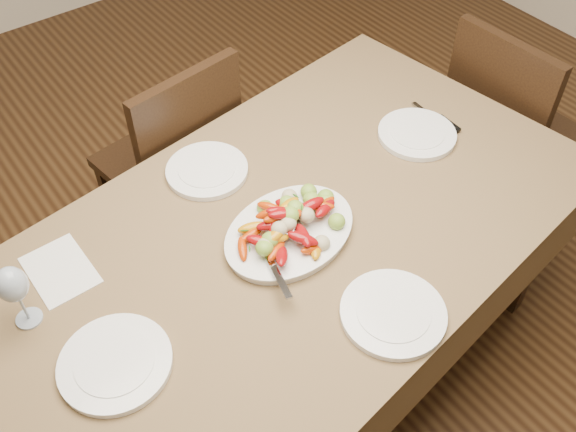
{
  "coord_description": "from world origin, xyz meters",
  "views": [
    {
      "loc": [
        -0.92,
        -0.8,
        2.1
      ],
      "look_at": [
        -0.21,
        0.15,
        0.82
      ],
      "focal_mm": 40.0,
      "sensor_mm": 36.0,
      "label": 1
    }
  ],
  "objects_px": {
    "chair_right": "(513,130)",
    "plate_right": "(417,134)",
    "serving_platter": "(289,234)",
    "plate_near": "(393,314)",
    "plate_left": "(115,363)",
    "wine_glass": "(17,295)",
    "chair_far": "(166,161)",
    "dining_table": "(288,309)",
    "plate_far": "(207,171)"
  },
  "relations": [
    {
      "from": "plate_far",
      "to": "serving_platter",
      "type": "bearing_deg",
      "value": -82.72
    },
    {
      "from": "plate_far",
      "to": "chair_far",
      "type": "bearing_deg",
      "value": 83.31
    },
    {
      "from": "chair_far",
      "to": "chair_right",
      "type": "distance_m",
      "value": 1.36
    },
    {
      "from": "plate_right",
      "to": "plate_left",
      "type": "bearing_deg",
      "value": -171.64
    },
    {
      "from": "plate_near",
      "to": "wine_glass",
      "type": "xyz_separation_m",
      "value": [
        -0.73,
        0.53,
        0.09
      ]
    },
    {
      "from": "chair_right",
      "to": "dining_table",
      "type": "bearing_deg",
      "value": 91.76
    },
    {
      "from": "chair_far",
      "to": "chair_right",
      "type": "xyz_separation_m",
      "value": [
        1.18,
        -0.66,
        0.0
      ]
    },
    {
      "from": "plate_left",
      "to": "serving_platter",
      "type": "bearing_deg",
      "value": 7.5
    },
    {
      "from": "plate_far",
      "to": "wine_glass",
      "type": "xyz_separation_m",
      "value": [
        -0.63,
        -0.18,
        0.09
      ]
    },
    {
      "from": "wine_glass",
      "to": "plate_right",
      "type": "bearing_deg",
      "value": -3.47
    },
    {
      "from": "plate_far",
      "to": "wine_glass",
      "type": "bearing_deg",
      "value": -163.82
    },
    {
      "from": "dining_table",
      "to": "plate_left",
      "type": "height_order",
      "value": "plate_left"
    },
    {
      "from": "serving_platter",
      "to": "plate_near",
      "type": "bearing_deg",
      "value": -82.33
    },
    {
      "from": "serving_platter",
      "to": "plate_near",
      "type": "distance_m",
      "value": 0.37
    },
    {
      "from": "chair_right",
      "to": "plate_right",
      "type": "bearing_deg",
      "value": 88.89
    },
    {
      "from": "chair_far",
      "to": "plate_near",
      "type": "distance_m",
      "value": 1.17
    },
    {
      "from": "plate_left",
      "to": "chair_right",
      "type": "bearing_deg",
      "value": 6.06
    },
    {
      "from": "plate_right",
      "to": "wine_glass",
      "type": "relative_size",
      "value": 1.22
    },
    {
      "from": "serving_platter",
      "to": "chair_far",
      "type": "bearing_deg",
      "value": 89.73
    },
    {
      "from": "chair_far",
      "to": "dining_table",
      "type": "bearing_deg",
      "value": 82.43
    },
    {
      "from": "plate_near",
      "to": "chair_right",
      "type": "bearing_deg",
      "value": 22.62
    },
    {
      "from": "chair_far",
      "to": "plate_far",
      "type": "distance_m",
      "value": 0.51
    },
    {
      "from": "chair_far",
      "to": "plate_far",
      "type": "xyz_separation_m",
      "value": [
        -0.05,
        -0.42,
        0.29
      ]
    },
    {
      "from": "chair_far",
      "to": "plate_left",
      "type": "distance_m",
      "value": 1.06
    },
    {
      "from": "plate_right",
      "to": "wine_glass",
      "type": "xyz_separation_m",
      "value": [
        -1.26,
        0.08,
        0.09
      ]
    },
    {
      "from": "chair_right",
      "to": "plate_right",
      "type": "distance_m",
      "value": 0.67
    },
    {
      "from": "serving_platter",
      "to": "plate_right",
      "type": "xyz_separation_m",
      "value": [
        0.58,
        0.09,
        -0.0
      ]
    },
    {
      "from": "serving_platter",
      "to": "wine_glass",
      "type": "distance_m",
      "value": 0.71
    },
    {
      "from": "plate_far",
      "to": "plate_near",
      "type": "bearing_deg",
      "value": -82.52
    },
    {
      "from": "plate_left",
      "to": "dining_table",
      "type": "bearing_deg",
      "value": 9.2
    },
    {
      "from": "serving_platter",
      "to": "plate_near",
      "type": "height_order",
      "value": "serving_platter"
    },
    {
      "from": "dining_table",
      "to": "serving_platter",
      "type": "height_order",
      "value": "serving_platter"
    },
    {
      "from": "dining_table",
      "to": "plate_right",
      "type": "height_order",
      "value": "plate_right"
    },
    {
      "from": "plate_near",
      "to": "serving_platter",
      "type": "bearing_deg",
      "value": 97.67
    },
    {
      "from": "chair_right",
      "to": "plate_right",
      "type": "height_order",
      "value": "chair_right"
    },
    {
      "from": "chair_right",
      "to": "wine_glass",
      "type": "xyz_separation_m",
      "value": [
        -1.87,
        0.06,
        0.39
      ]
    },
    {
      "from": "chair_right",
      "to": "plate_right",
      "type": "xyz_separation_m",
      "value": [
        -0.6,
        -0.02,
        0.29
      ]
    },
    {
      "from": "serving_platter",
      "to": "wine_glass",
      "type": "height_order",
      "value": "wine_glass"
    },
    {
      "from": "chair_far",
      "to": "plate_right",
      "type": "xyz_separation_m",
      "value": [
        0.58,
        -0.68,
        0.29
      ]
    },
    {
      "from": "dining_table",
      "to": "plate_near",
      "type": "height_order",
      "value": "plate_near"
    },
    {
      "from": "serving_platter",
      "to": "wine_glass",
      "type": "xyz_separation_m",
      "value": [
        -0.68,
        0.17,
        0.09
      ]
    },
    {
      "from": "chair_right",
      "to": "plate_near",
      "type": "relative_size",
      "value": 3.58
    },
    {
      "from": "dining_table",
      "to": "plate_near",
      "type": "relative_size",
      "value": 6.93
    },
    {
      "from": "chair_far",
      "to": "plate_near",
      "type": "height_order",
      "value": "chair_far"
    },
    {
      "from": "plate_right",
      "to": "plate_near",
      "type": "height_order",
      "value": "same"
    },
    {
      "from": "dining_table",
      "to": "plate_far",
      "type": "height_order",
      "value": "plate_far"
    },
    {
      "from": "serving_platter",
      "to": "plate_right",
      "type": "distance_m",
      "value": 0.59
    },
    {
      "from": "chair_right",
      "to": "plate_near",
      "type": "height_order",
      "value": "chair_right"
    },
    {
      "from": "chair_far",
      "to": "serving_platter",
      "type": "bearing_deg",
      "value": 81.76
    },
    {
      "from": "dining_table",
      "to": "chair_right",
      "type": "height_order",
      "value": "chair_right"
    }
  ]
}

